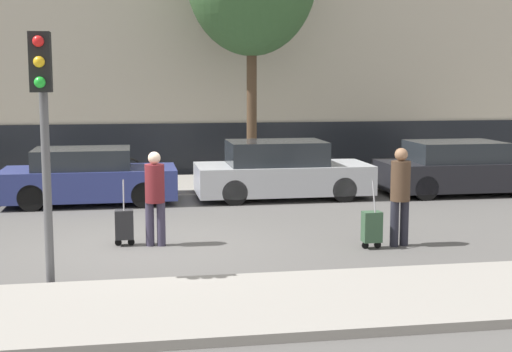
% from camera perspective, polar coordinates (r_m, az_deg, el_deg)
% --- Properties ---
extents(ground_plane, '(80.00, 80.00, 0.00)m').
position_cam_1_polar(ground_plane, '(12.73, -8.26, -5.53)').
color(ground_plane, '#565451').
extents(sidewalk_near, '(28.00, 2.50, 0.12)m').
position_cam_1_polar(sidewalk_near, '(9.10, -7.57, -10.52)').
color(sidewalk_near, gray).
rests_on(sidewalk_near, ground_plane).
extents(sidewalk_far, '(28.00, 3.00, 0.12)m').
position_cam_1_polar(sidewalk_far, '(19.60, -8.86, -0.72)').
color(sidewalk_far, gray).
rests_on(sidewalk_far, ground_plane).
extents(parked_car_1, '(4.01, 1.74, 1.31)m').
position_cam_1_polar(parked_car_1, '(17.19, -13.27, -0.11)').
color(parked_car_1, navy).
rests_on(parked_car_1, ground_plane).
extents(parked_car_2, '(4.25, 1.83, 1.42)m').
position_cam_1_polar(parked_car_2, '(17.54, 2.00, 0.37)').
color(parked_car_2, '#B7BABF').
rests_on(parked_car_2, ground_plane).
extents(parked_car_3, '(4.12, 1.84, 1.35)m').
position_cam_1_polar(parked_car_3, '(18.93, 15.91, 0.54)').
color(parked_car_3, black).
rests_on(parked_car_3, ground_plane).
extents(pedestrian_left, '(0.35, 0.34, 1.66)m').
position_cam_1_polar(pedestrian_left, '(12.54, -8.09, -1.34)').
color(pedestrian_left, '#383347').
rests_on(pedestrian_left, ground_plane).
extents(trolley_left, '(0.34, 0.29, 1.18)m').
position_cam_1_polar(trolley_left, '(12.74, -10.49, -3.85)').
color(trolley_left, '#262628').
rests_on(trolley_left, ground_plane).
extents(pedestrian_right, '(0.35, 0.34, 1.73)m').
position_cam_1_polar(pedestrian_right, '(12.64, 11.47, -1.15)').
color(pedestrian_right, '#23232D').
rests_on(pedestrian_right, ground_plane).
extents(trolley_right, '(0.34, 0.29, 1.19)m').
position_cam_1_polar(trolley_right, '(12.47, 9.25, -4.04)').
color(trolley_right, '#335138').
rests_on(trolley_right, ground_plane).
extents(traffic_light, '(0.28, 0.47, 3.53)m').
position_cam_1_polar(traffic_light, '(10.11, -16.69, 5.28)').
color(traffic_light, '#515154').
rests_on(traffic_light, ground_plane).
extents(parked_bicycle, '(1.77, 0.06, 0.96)m').
position_cam_1_polar(parked_bicycle, '(19.35, -11.65, 0.39)').
color(parked_bicycle, black).
rests_on(parked_bicycle, sidewalk_far).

